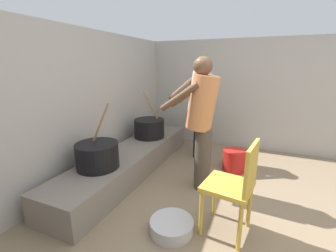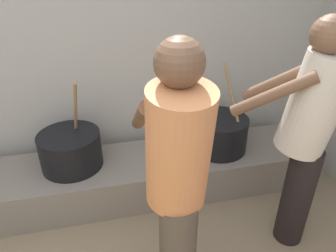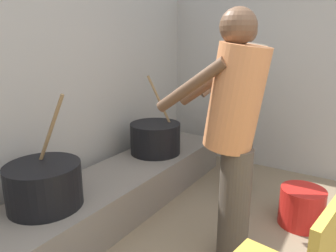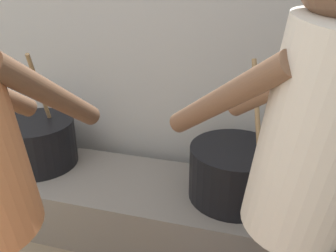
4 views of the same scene
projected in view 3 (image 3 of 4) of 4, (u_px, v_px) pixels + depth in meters
hearth_ledge at (115, 193)px, 2.61m from camera, size 2.76×0.60×0.34m
cooking_pot_main at (155, 138)px, 3.04m from camera, size 0.49×0.49×0.75m
cooking_pot_secondary at (44, 185)px, 2.04m from camera, size 0.48×0.48×0.74m
cook_in_cream_shirt at (241, 99)px, 2.75m from camera, size 0.71×0.67×1.58m
cook_in_orange_shirt at (234, 126)px, 1.87m from camera, size 0.35×0.66×1.58m
bucket_red_plastic at (302, 207)px, 2.42m from camera, size 0.34×0.34×0.30m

